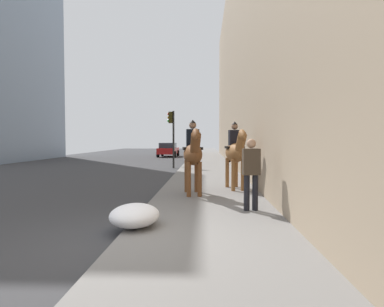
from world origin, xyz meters
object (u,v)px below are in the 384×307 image
car_near_lane (168,149)px  traffic_light_near_curb (172,130)px  pedestrian_greeting (251,169)px  mounted_horse_far (235,152)px  mounted_horse_near (193,153)px

car_near_lane → traffic_light_near_curb: bearing=-170.5°
traffic_light_near_curb → pedestrian_greeting: bearing=-166.4°
mounted_horse_far → traffic_light_near_curb: 10.17m
mounted_horse_near → pedestrian_greeting: mounted_horse_near is taller
mounted_horse_near → car_near_lane: mounted_horse_near is taller
mounted_horse_far → car_near_lane: size_ratio=0.53×
mounted_horse_near → traffic_light_near_curb: bearing=-178.6°
mounted_horse_far → traffic_light_near_curb: (9.63, 3.10, 1.01)m
car_near_lane → mounted_horse_near: bearing=-169.7°
traffic_light_near_curb → car_near_lane: bearing=7.3°
mounted_horse_far → car_near_lane: mounted_horse_far is taller
mounted_horse_far → pedestrian_greeting: mounted_horse_far is taller
pedestrian_greeting → mounted_horse_far: bearing=-2.3°
mounted_horse_near → car_near_lane: size_ratio=0.52×
pedestrian_greeting → traffic_light_near_curb: size_ratio=0.48×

